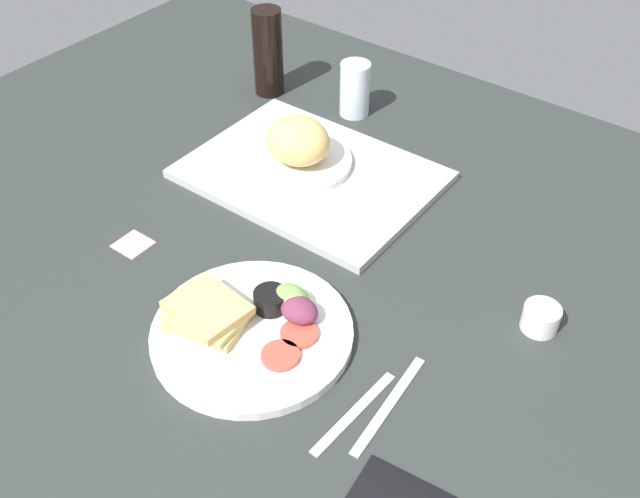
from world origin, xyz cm
name	(u,v)px	position (x,y,z in cm)	size (l,w,h in cm)	color
ground_plane	(299,279)	(0.00, 0.00, -1.50)	(190.00, 150.00, 3.00)	#282D2B
serving_tray	(311,175)	(-14.44, 21.56, 0.80)	(45.00, 33.00, 1.60)	#B2B2AD
bread_plate_near	(297,148)	(-17.64, 21.47, 5.57)	(21.38, 21.38, 10.04)	white
plate_with_salad	(250,326)	(2.63, -14.81, 1.65)	(30.08, 30.08, 5.40)	white
drinking_glass	(355,89)	(-21.57, 45.63, 5.73)	(6.28, 6.28, 11.45)	silver
soda_bottle	(268,52)	(-41.72, 41.70, 9.45)	(6.40, 6.40, 18.90)	black
espresso_cup	(541,318)	(36.20, 12.52, 2.00)	(5.60, 5.60, 4.00)	silver
fork	(354,412)	(23.28, -17.21, 0.25)	(17.00, 1.40, 0.50)	#B7B7BC
knife	(389,404)	(26.28, -13.21, 0.25)	(19.00, 1.40, 0.50)	#B7B7BC
sticky_note	(133,244)	(-26.73, -11.86, 0.06)	(5.60, 5.60, 0.12)	pink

